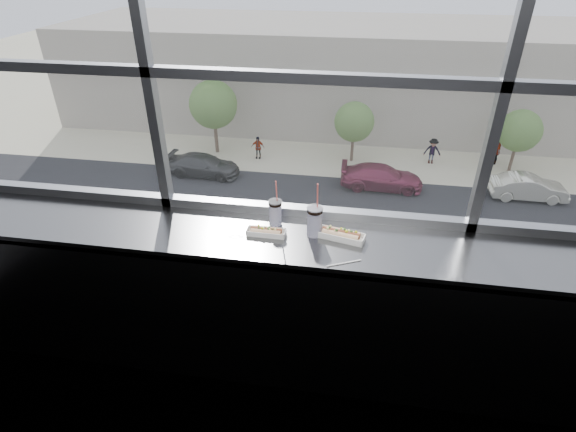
# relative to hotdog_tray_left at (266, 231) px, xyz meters

# --- Properties ---
(wall_back_lower) EXTENTS (6.00, 0.00, 6.00)m
(wall_back_lower) POSITION_rel_hotdog_tray_left_xyz_m (0.25, 0.27, -0.57)
(wall_back_lower) COLOR black
(wall_back_lower) RESTS_ON ground
(window_glass) EXTENTS (6.00, 0.00, 6.00)m
(window_glass) POSITION_rel_hotdog_tray_left_xyz_m (0.25, 0.29, 1.18)
(window_glass) COLOR silver
(window_glass) RESTS_ON ground
(window_mullions) EXTENTS (6.00, 0.08, 2.40)m
(window_mullions) POSITION_rel_hotdog_tray_left_xyz_m (0.25, 0.27, 1.18)
(window_mullions) COLOR gray
(window_mullions) RESTS_ON ground
(counter) EXTENTS (6.00, 0.55, 0.06)m
(counter) POSITION_rel_hotdog_tray_left_xyz_m (0.25, -0.00, -0.05)
(counter) COLOR slate
(counter) RESTS_ON ground
(counter_fascia) EXTENTS (6.00, 0.04, 1.04)m
(counter_fascia) POSITION_rel_hotdog_tray_left_xyz_m (0.25, -0.26, -0.57)
(counter_fascia) COLOR slate
(counter_fascia) RESTS_ON ground
(hotdog_tray_left) EXTENTS (0.24, 0.08, 0.06)m
(hotdog_tray_left) POSITION_rel_hotdog_tray_left_xyz_m (0.00, 0.00, 0.00)
(hotdog_tray_left) COLOR white
(hotdog_tray_left) RESTS_ON counter
(hotdog_tray_right) EXTENTS (0.30, 0.16, 0.07)m
(hotdog_tray_right) POSITION_rel_hotdog_tray_left_xyz_m (0.46, 0.03, 0.00)
(hotdog_tray_right) COLOR white
(hotdog_tray_right) RESTS_ON counter
(soda_cup_left) EXTENTS (0.09, 0.09, 0.32)m
(soda_cup_left) POSITION_rel_hotdog_tray_left_xyz_m (0.03, 0.13, 0.07)
(soda_cup_left) COLOR white
(soda_cup_left) RESTS_ON counter
(soda_cup_right) EXTENTS (0.10, 0.10, 0.37)m
(soda_cup_right) POSITION_rel_hotdog_tray_left_xyz_m (0.29, 0.05, 0.08)
(soda_cup_right) COLOR white
(soda_cup_right) RESTS_ON counter
(loose_straw) EXTENTS (0.19, 0.10, 0.01)m
(loose_straw) POSITION_rel_hotdog_tray_left_xyz_m (0.49, -0.22, -0.02)
(loose_straw) COLOR white
(loose_straw) RESTS_ON counter
(wrapper) EXTENTS (0.10, 0.07, 0.03)m
(wrapper) POSITION_rel_hotdog_tray_left_xyz_m (-0.18, -0.05, -0.01)
(wrapper) COLOR silver
(wrapper) RESTS_ON counter
(plaza_ground) EXTENTS (120.00, 120.00, 0.00)m
(plaza_ground) POSITION_rel_hotdog_tray_left_xyz_m (0.25, 43.77, -12.12)
(plaza_ground) COLOR beige
(plaza_ground) RESTS_ON ground
(plaza_near) EXTENTS (50.00, 14.00, 0.04)m
(plaza_near) POSITION_rel_hotdog_tray_left_xyz_m (0.25, 7.27, -12.10)
(plaza_near) COLOR beige
(plaza_near) RESTS_ON plaza_ground
(street_asphalt) EXTENTS (80.00, 10.00, 0.06)m
(street_asphalt) POSITION_rel_hotdog_tray_left_xyz_m (0.25, 20.27, -12.09)
(street_asphalt) COLOR black
(street_asphalt) RESTS_ON plaza_ground
(far_sidewalk) EXTENTS (80.00, 6.00, 0.04)m
(far_sidewalk) POSITION_rel_hotdog_tray_left_xyz_m (0.25, 28.27, -12.10)
(far_sidewalk) COLOR beige
(far_sidewalk) RESTS_ON plaza_ground
(far_building) EXTENTS (50.00, 14.00, 8.00)m
(far_building) POSITION_rel_hotdog_tray_left_xyz_m (0.25, 38.27, -8.12)
(far_building) COLOR gray
(far_building) RESTS_ON plaza_ground
(car_near_b) EXTENTS (2.71, 6.22, 2.05)m
(car_near_b) POSITION_rel_hotdog_tray_left_xyz_m (-5.74, 16.27, -11.04)
(car_near_b) COLOR black
(car_near_b) RESTS_ON street_asphalt
(car_far_b) EXTENTS (2.58, 6.07, 2.02)m
(car_far_b) POSITION_rel_hotdog_tray_left_xyz_m (2.29, 24.27, -11.06)
(car_far_b) COLOR maroon
(car_far_b) RESTS_ON street_asphalt
(car_near_a) EXTENTS (3.03, 7.02, 2.32)m
(car_near_a) POSITION_rel_hotdog_tray_left_xyz_m (-13.78, 16.27, -10.90)
(car_near_a) COLOR white
(car_near_a) RESTS_ON street_asphalt
(car_near_c) EXTENTS (2.93, 6.04, 1.95)m
(car_near_c) POSITION_rel_hotdog_tray_left_xyz_m (-1.17, 16.27, -11.09)
(car_near_c) COLOR #6E2200
(car_near_c) RESTS_ON street_asphalt
(car_far_a) EXTENTS (2.65, 5.80, 1.90)m
(car_far_a) POSITION_rel_hotdog_tray_left_xyz_m (-9.60, 24.27, -11.12)
(car_far_a) COLOR #373737
(car_far_a) RESTS_ON street_asphalt
(car_far_c) EXTENTS (2.61, 6.03, 1.99)m
(car_far_c) POSITION_rel_hotdog_tray_left_xyz_m (11.17, 24.27, -11.07)
(car_far_c) COLOR beige
(car_far_c) RESTS_ON street_asphalt
(car_near_d) EXTENTS (3.00, 6.47, 2.11)m
(car_near_d) POSITION_rel_hotdog_tray_left_xyz_m (8.02, 16.27, -11.01)
(car_near_d) COLOR white
(car_near_d) RESTS_ON street_asphalt
(pedestrian_d) EXTENTS (0.77, 1.03, 2.31)m
(pedestrian_d) POSITION_rel_hotdog_tray_left_xyz_m (10.42, 29.42, -10.93)
(pedestrian_d) COLOR #66605B
(pedestrian_d) RESTS_ON far_sidewalk
(pedestrian_a) EXTENTS (0.89, 0.67, 2.01)m
(pedestrian_a) POSITION_rel_hotdog_tray_left_xyz_m (-6.58, 27.63, -11.08)
(pedestrian_a) COLOR #66605B
(pedestrian_a) RESTS_ON far_sidewalk
(pedestrian_c) EXTENTS (0.99, 0.75, 2.24)m
(pedestrian_c) POSITION_rel_hotdog_tray_left_xyz_m (5.92, 28.76, -10.96)
(pedestrian_c) COLOR #66605B
(pedestrian_c) RESTS_ON far_sidewalk
(tree_left) EXTENTS (3.49, 3.49, 5.46)m
(tree_left) POSITION_rel_hotdog_tray_left_xyz_m (-9.91, 28.27, -8.42)
(tree_left) COLOR #47382B
(tree_left) RESTS_ON far_sidewalk
(tree_center) EXTENTS (2.81, 2.81, 4.39)m
(tree_center) POSITION_rel_hotdog_tray_left_xyz_m (0.24, 28.27, -9.15)
(tree_center) COLOR #47382B
(tree_center) RESTS_ON far_sidewalk
(tree_right) EXTENTS (2.81, 2.81, 4.40)m
(tree_right) POSITION_rel_hotdog_tray_left_xyz_m (11.19, 28.27, -9.14)
(tree_right) COLOR #47382B
(tree_right) RESTS_ON far_sidewalk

